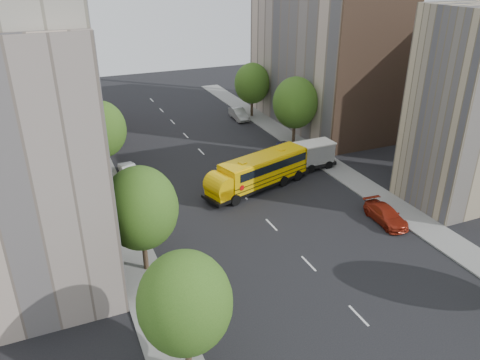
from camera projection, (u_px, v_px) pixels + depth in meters
ground at (261, 214)px, 40.67m from camera, size 120.00×120.00×0.00m
sidewalk_left at (117, 213)px, 40.69m from camera, size 3.00×80.00×0.12m
sidewalk_right at (339, 171)px, 48.92m from camera, size 3.00×80.00×0.12m
lane_markings at (220, 171)px, 48.98m from camera, size 0.15×64.00×0.01m
building_left_cream at (12, 108)px, 34.96m from camera, size 10.00×26.00×20.00m
building_left_redbrick at (20, 88)px, 54.74m from camera, size 10.00×15.00×13.00m
building_left_near at (16, 181)px, 26.87m from camera, size 10.00×7.00×17.00m
building_right_near at (477, 110)px, 39.76m from camera, size 10.00×7.00×17.00m
building_right_far at (321, 55)px, 59.91m from camera, size 10.00×22.00×18.00m
building_right_sidewall at (376, 72)px, 50.77m from camera, size 10.10×0.30×18.00m
street_tree_0 at (185, 303)px, 23.13m from camera, size 4.80×4.80×7.41m
street_tree_1 at (140, 208)px, 31.31m from camera, size 5.12×5.12×7.90m
street_tree_2 at (101, 129)px, 46.32m from camera, size 4.99×4.99×7.71m
street_tree_4 at (295, 103)px, 54.09m from camera, size 5.25×5.25×8.10m
street_tree_5 at (252, 83)px, 64.22m from camera, size 4.86×4.86×7.51m
school_bus at (257, 171)px, 44.46m from camera, size 11.92×5.97×3.30m
safari_truck at (305, 156)px, 48.72m from camera, size 6.74×2.67×2.85m
parked_car_0 at (186, 299)px, 29.36m from camera, size 1.97×4.48×1.50m
parked_car_1 at (128, 170)px, 47.63m from camera, size 1.52×4.10×1.34m
parked_car_2 at (109, 133)px, 57.86m from camera, size 2.23×4.83×1.34m
parked_car_3 at (386, 215)px, 39.17m from camera, size 2.24×4.82×1.36m
parked_car_4 at (291, 150)px, 52.35m from camera, size 2.08×4.54×1.51m
parked_car_5 at (239, 114)px, 64.71m from camera, size 1.81×4.64×1.50m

